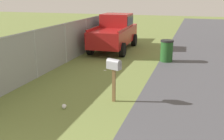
% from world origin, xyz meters
% --- Properties ---
extents(mailbox, '(0.34, 0.49, 1.37)m').
position_xyz_m(mailbox, '(5.67, -0.34, 1.09)').
color(mailbox, brown).
rests_on(mailbox, ground).
extents(pickup_truck, '(4.96, 2.20, 2.09)m').
position_xyz_m(pickup_truck, '(13.46, 1.99, 1.10)').
color(pickup_truck, maroon).
rests_on(pickup_truck, ground).
extents(trash_bin, '(0.64, 0.64, 1.07)m').
position_xyz_m(trash_bin, '(11.36, -1.33, 0.54)').
color(trash_bin, '#1E4C1E').
rests_on(trash_bin, ground).
extents(fence_section, '(15.55, 0.07, 1.92)m').
position_xyz_m(fence_section, '(9.66, 3.31, 1.03)').
color(fence_section, '#9EA3A8').
rests_on(fence_section, ground).
extents(litter_wrapper_far_scatter, '(0.13, 0.14, 0.01)m').
position_xyz_m(litter_wrapper_far_scatter, '(8.92, 1.06, 0.00)').
color(litter_wrapper_far_scatter, silver).
rests_on(litter_wrapper_far_scatter, ground).
extents(litter_bag_midfield_b, '(0.14, 0.14, 0.14)m').
position_xyz_m(litter_bag_midfield_b, '(4.69, 0.89, 0.07)').
color(litter_bag_midfield_b, silver).
rests_on(litter_bag_midfield_b, ground).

